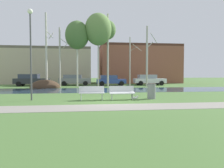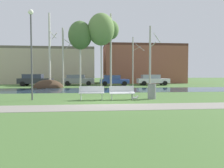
% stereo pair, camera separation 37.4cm
% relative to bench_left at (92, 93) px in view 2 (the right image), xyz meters
% --- Properties ---
extents(ground_plane, '(120.00, 120.00, 0.00)m').
position_rel_bench_left_xyz_m(ground_plane, '(0.96, 9.03, -0.47)').
color(ground_plane, '#476B33').
extents(paved_path_strip, '(60.00, 2.12, 0.01)m').
position_rel_bench_left_xyz_m(paved_path_strip, '(0.96, -3.11, -0.47)').
color(paved_path_strip, gray).
rests_on(paved_path_strip, ground).
extents(river_band, '(80.00, 6.41, 0.01)m').
position_rel_bench_left_xyz_m(river_band, '(0.96, 8.36, -0.47)').
color(river_band, '#284256').
rests_on(river_band, ground).
extents(soil_mound, '(3.47, 2.70, 1.90)m').
position_rel_bench_left_xyz_m(soil_mound, '(-4.91, 12.71, -0.47)').
color(soil_mound, '#423021').
rests_on(soil_mound, ground).
extents(bench_left, '(1.62, 0.61, 0.87)m').
position_rel_bench_left_xyz_m(bench_left, '(0.00, 0.00, 0.00)').
color(bench_left, silver).
rests_on(bench_left, ground).
extents(bench_right, '(1.62, 0.61, 0.87)m').
position_rel_bench_left_xyz_m(bench_right, '(1.93, 0.00, 0.00)').
color(bench_right, silver).
rests_on(bench_right, ground).
extents(trash_bin, '(0.56, 0.56, 0.99)m').
position_rel_bench_left_xyz_m(trash_bin, '(3.95, 0.20, 0.04)').
color(trash_bin, gray).
rests_on(trash_bin, ground).
extents(seagull, '(0.47, 0.17, 0.27)m').
position_rel_bench_left_xyz_m(seagull, '(2.76, -0.18, -0.34)').
color(seagull, white).
rests_on(seagull, ground).
extents(streetlamp, '(0.32, 0.32, 5.65)m').
position_rel_bench_left_xyz_m(streetlamp, '(-3.73, 0.39, 3.27)').
color(streetlamp, '#4C4C51').
rests_on(streetlamp, ground).
extents(birch_far_left, '(1.07, 1.82, 9.05)m').
position_rel_bench_left_xyz_m(birch_far_left, '(-4.92, 14.11, 4.12)').
color(birch_far_left, beige).
rests_on(birch_far_left, ground).
extents(birch_left, '(1.33, 2.11, 7.29)m').
position_rel_bench_left_xyz_m(birch_left, '(-3.30, 14.02, 3.25)').
color(birch_left, '#BCB7A8').
rests_on(birch_left, ground).
extents(birch_center_left, '(2.95, 2.95, 8.28)m').
position_rel_bench_left_xyz_m(birch_center_left, '(-1.22, 14.30, 5.96)').
color(birch_center_left, beige).
rests_on(birch_center_left, ground).
extents(birch_center, '(3.36, 3.36, 9.24)m').
position_rel_bench_left_xyz_m(birch_center, '(1.41, 14.14, 6.72)').
color(birch_center, beige).
rests_on(birch_center, ground).
extents(birch_center_right, '(2.05, 2.05, 9.34)m').
position_rel_bench_left_xyz_m(birch_center_right, '(2.69, 14.72, 6.68)').
color(birch_center_right, '#BCB7A8').
rests_on(birch_center_right, ground).
extents(birch_right, '(1.56, 2.41, 6.28)m').
position_rel_bench_left_xyz_m(birch_right, '(5.49, 13.91, 2.78)').
color(birch_right, '#BCB7A8').
rests_on(birch_right, ground).
extents(birch_far_right, '(1.44, 2.12, 7.69)m').
position_rel_bench_left_xyz_m(birch_far_right, '(7.64, 13.68, 3.47)').
color(birch_far_right, '#BCB7A8').
rests_on(birch_far_right, ground).
extents(parked_van_nearest_dark, '(4.53, 2.16, 1.58)m').
position_rel_bench_left_xyz_m(parked_van_nearest_dark, '(-7.37, 16.81, 0.35)').
color(parked_van_nearest_dark, '#282B30').
rests_on(parked_van_nearest_dark, ground).
extents(parked_sedan_second_grey, '(4.44, 2.08, 1.49)m').
position_rel_bench_left_xyz_m(parked_sedan_second_grey, '(-1.68, 17.47, 0.32)').
color(parked_sedan_second_grey, slate).
rests_on(parked_sedan_second_grey, ground).
extents(parked_hatch_third_blue, '(4.09, 2.24, 1.43)m').
position_rel_bench_left_xyz_m(parked_hatch_third_blue, '(3.25, 16.49, 0.29)').
color(parked_hatch_third_blue, '#2D4793').
rests_on(parked_hatch_third_blue, ground).
extents(parked_wagon_fourth_white, '(4.53, 2.25, 1.51)m').
position_rel_bench_left_xyz_m(parked_wagon_fourth_white, '(8.87, 16.93, 0.32)').
color(parked_wagon_fourth_white, silver).
rests_on(parked_wagon_fourth_white, ground).
extents(building_beige_block, '(17.40, 6.85, 5.89)m').
position_rel_bench_left_xyz_m(building_beige_block, '(-7.97, 24.50, 2.48)').
color(building_beige_block, '#BCAD8E').
rests_on(building_beige_block, ground).
extents(building_brick_low, '(13.82, 7.12, 6.70)m').
position_rel_bench_left_xyz_m(building_brick_low, '(9.52, 25.33, 2.88)').
color(building_brick_low, brown).
rests_on(building_brick_low, ground).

